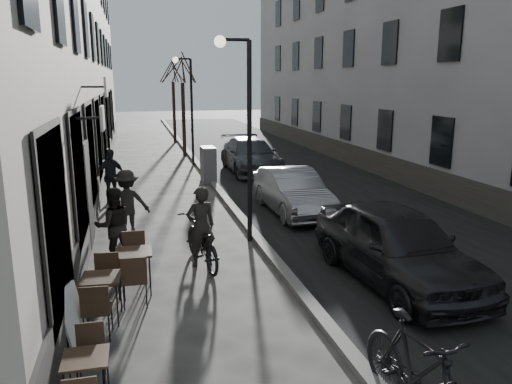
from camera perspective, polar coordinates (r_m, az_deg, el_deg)
name	(u,v)px	position (r m, az deg, el deg)	size (l,w,h in m)	color
ground	(344,368)	(7.78, 10.04, -19.20)	(120.00, 120.00, 0.00)	#363431
road	(281,169)	(23.34, 2.87, 2.69)	(7.30, 60.00, 0.00)	black
kerb	(203,171)	(22.56, -6.05, 2.43)	(0.25, 60.00, 0.12)	slate
streetlamp_near	(243,118)	(12.31, -1.55, 8.43)	(0.90, 0.28, 5.09)	black
streetlamp_far	(188,99)	(24.15, -7.79, 10.48)	(0.90, 0.28, 5.09)	black
tree_near	(182,68)	(27.13, -8.45, 13.88)	(2.40, 2.40, 5.70)	black
tree_far	(173,70)	(33.10, -9.51, 13.63)	(2.40, 2.40, 5.70)	black
bistro_set_a	(87,376)	(7.07, -18.77, -19.30)	(0.57, 1.39, 0.82)	#332516
bistro_set_b	(102,294)	(9.14, -17.18, -11.06)	(0.71, 1.64, 0.96)	#332516
bistro_set_c	(134,267)	(10.12, -13.72, -8.33)	(0.69, 1.69, 1.00)	#332516
sign_board	(75,324)	(8.44, -19.98, -13.95)	(0.51, 0.65, 1.01)	black
utility_cabinet	(208,165)	(20.21, -5.48, 3.13)	(0.53, 0.96, 1.44)	#5E5E61
bicycle	(201,242)	(11.24, -6.28, -5.66)	(0.74, 2.11, 1.11)	black
cyclist_rider	(201,226)	(11.13, -6.32, -3.94)	(0.66, 0.43, 1.81)	black
pedestrian_near	(114,226)	(11.69, -15.94, -3.71)	(0.85, 0.66, 1.75)	black
pedestrian_mid	(127,203)	(13.63, -14.49, -1.22)	(1.15, 0.66, 1.78)	black
pedestrian_far	(111,176)	(17.35, -16.29, 1.74)	(1.08, 0.45, 1.84)	black
car_near	(397,245)	(10.59, 15.79, -5.84)	(1.89, 4.69, 1.60)	black
car_mid	(292,191)	(15.51, 4.19, 0.06)	(1.45, 4.16, 1.37)	gray
car_far	(251,155)	(22.41, -0.62, 4.21)	(2.09, 5.14, 1.49)	#3C4047
moped	(417,372)	(6.69, 17.93, -19.00)	(0.60, 2.14, 1.29)	black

